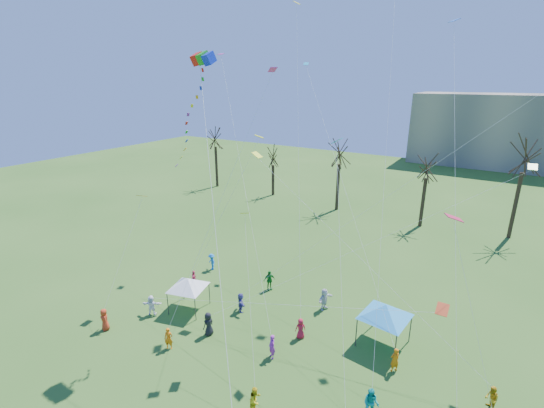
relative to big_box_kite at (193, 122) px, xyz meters
The scene contains 6 objects.
bare_tree_row 32.32m from the big_box_kite, 74.26° to the left, with size 71.52×8.86×12.37m.
big_box_kite is the anchor object (origin of this frame).
canopy_tent_white 12.98m from the big_box_kite, behind, with size 3.63×3.63×2.81m.
canopy_tent_blue 18.39m from the big_box_kite, 18.18° to the left, with size 4.27×4.27×3.22m.
festival_crowd 15.88m from the big_box_kite, ahead, with size 26.06×13.25×1.85m.
small_kites_aloft 9.13m from the big_box_kite, 38.12° to the left, with size 27.25×19.37×34.38m.
Camera 1 is at (10.44, -12.84, 17.93)m, focal length 25.00 mm.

